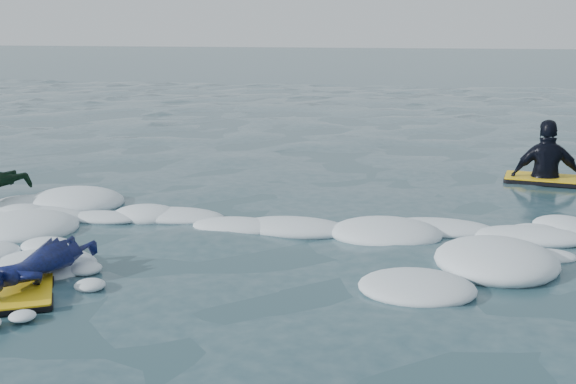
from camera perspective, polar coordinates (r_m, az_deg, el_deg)
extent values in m
plane|color=#1C3844|center=(7.32, -7.67, -5.94)|extent=(120.00, 120.00, 0.00)
cube|color=black|center=(6.95, -20.17, -7.47)|extent=(0.89, 1.07, 0.05)
cube|color=yellow|center=(6.93, -20.19, -7.22)|extent=(0.86, 1.04, 0.02)
imported|color=navy|center=(7.09, -19.27, -5.51)|extent=(0.79, 1.48, 0.34)
cube|color=black|center=(11.68, 19.70, 0.91)|extent=(1.30, 0.86, 0.06)
cube|color=yellow|center=(11.68, 19.71, 1.10)|extent=(1.28, 0.83, 0.02)
imported|color=black|center=(11.68, 19.70, 0.98)|extent=(1.08, 0.49, 1.81)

